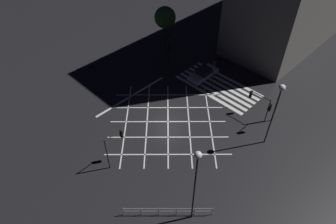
# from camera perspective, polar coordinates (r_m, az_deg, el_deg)

# --- Properties ---
(ground_plane) EXTENTS (200.00, 200.00, 0.00)m
(ground_plane) POSITION_cam_1_polar(r_m,az_deg,el_deg) (34.30, -0.00, -1.84)
(ground_plane) COLOR black
(road_markings) EXTENTS (16.20, 19.89, 0.01)m
(road_markings) POSITION_cam_1_polar(r_m,az_deg,el_deg) (37.59, 5.57, 2.71)
(road_markings) COLOR silver
(road_markings) RESTS_ON ground_plane
(traffic_light_sw_main) EXTENTS (2.69, 0.36, 3.21)m
(traffic_light_sw_main) POSITION_cam_1_polar(r_m,az_deg,el_deg) (35.01, 16.68, 2.28)
(traffic_light_sw_main) COLOR black
(traffic_light_sw_main) RESTS_ON ground_plane
(traffic_light_sw_cross) EXTENTS (0.36, 2.21, 3.84)m
(traffic_light_sw_cross) POSITION_cam_1_polar(r_m,az_deg,el_deg) (33.85, 19.28, 0.94)
(traffic_light_sw_cross) COLOR black
(traffic_light_sw_cross) RESTS_ON ground_plane
(traffic_light_se_main) EXTENTS (0.39, 0.36, 4.54)m
(traffic_light_se_main) POSITION_cam_1_polar(r_m,az_deg,el_deg) (41.98, 0.06, 13.06)
(traffic_light_se_main) COLOR black
(traffic_light_se_main) RESTS_ON ground_plane
(traffic_light_median_south) EXTENTS (0.36, 0.39, 4.23)m
(traffic_light_median_south) POSITION_cam_1_polar(r_m,az_deg,el_deg) (37.70, 8.71, 8.29)
(traffic_light_median_south) COLOR black
(traffic_light_median_south) RESTS_ON ground_plane
(traffic_light_se_cross) EXTENTS (0.36, 0.39, 3.31)m
(traffic_light_se_cross) POSITION_cam_1_polar(r_m,az_deg,el_deg) (42.00, 0.08, 11.70)
(traffic_light_se_cross) COLOR black
(traffic_light_se_cross) RESTS_ON ground_plane
(traffic_light_median_north) EXTENTS (0.36, 2.15, 4.08)m
(traffic_light_median_north) POSITION_cam_1_polar(r_m,az_deg,el_deg) (28.67, -10.05, -5.61)
(traffic_light_median_north) COLOR black
(traffic_light_median_north) RESTS_ON ground_plane
(street_lamp_east) EXTENTS (0.63, 0.63, 7.71)m
(street_lamp_east) POSITION_cam_1_polar(r_m,az_deg,el_deg) (29.78, 20.28, 2.33)
(street_lamp_east) COLOR black
(street_lamp_east) RESTS_ON ground_plane
(street_lamp_west) EXTENTS (0.55, 0.55, 8.70)m
(street_lamp_west) POSITION_cam_1_polar(r_m,az_deg,el_deg) (22.02, 5.37, -11.62)
(street_lamp_west) COLOR black
(street_lamp_west) RESTS_ON ground_plane
(street_tree_near) EXTENTS (3.18, 3.18, 6.01)m
(street_tree_near) POSITION_cam_1_polar(r_m,az_deg,el_deg) (46.07, -0.57, 17.55)
(street_tree_near) COLOR #38281C
(street_tree_near) RESTS_ON ground_plane
(waiting_car) EXTENTS (1.89, 4.47, 1.23)m
(waiting_car) POSITION_cam_1_polar(r_m,az_deg,el_deg) (40.79, 6.74, 7.32)
(waiting_car) COLOR #B7BABC
(waiting_car) RESTS_ON ground_plane
(pedestrian_railing) EXTENTS (5.44, 5.40, 1.05)m
(pedestrian_railing) POSITION_cam_1_polar(r_m,az_deg,el_deg) (26.82, -0.00, -18.26)
(pedestrian_railing) COLOR #9EA0A5
(pedestrian_railing) RESTS_ON ground_plane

